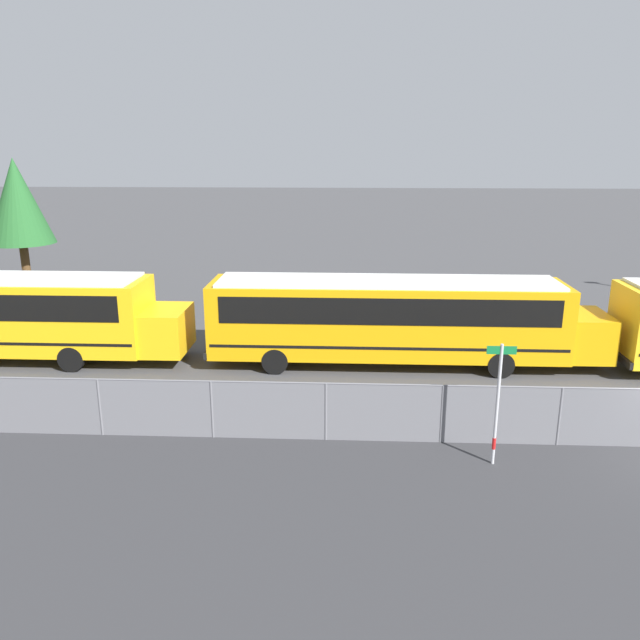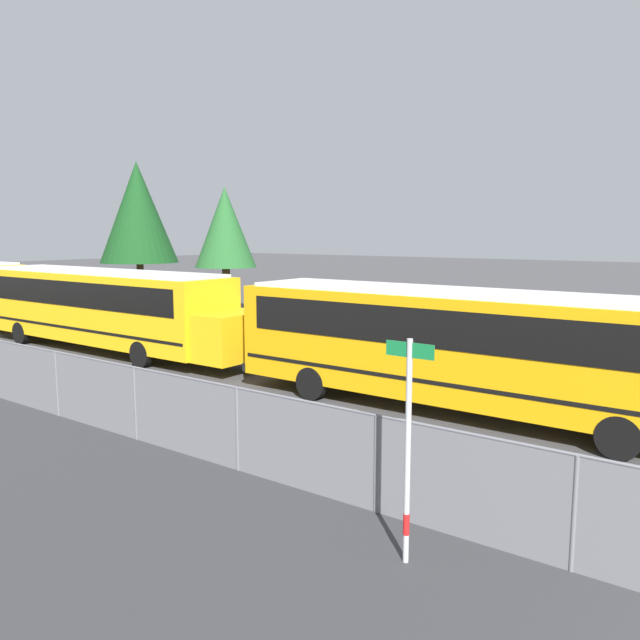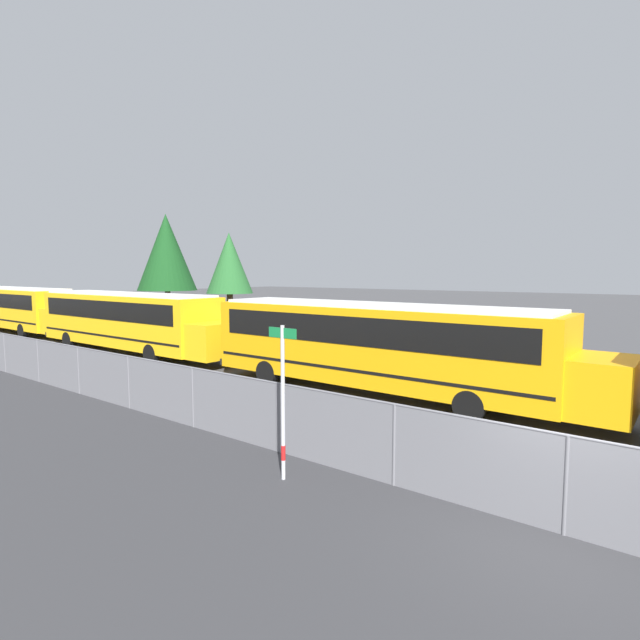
{
  "view_description": "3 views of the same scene",
  "coord_description": "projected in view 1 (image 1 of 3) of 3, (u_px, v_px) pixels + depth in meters",
  "views": [
    {
      "loc": [
        -8.54,
        -15.18,
        7.63
      ],
      "look_at": [
        -9.54,
        5.48,
        1.78
      ],
      "focal_mm": 35.0,
      "sensor_mm": 36.0,
      "label": 1
    },
    {
      "loc": [
        -1.16,
        -8.26,
        4.47
      ],
      "look_at": [
        -12.0,
        6.58,
        1.92
      ],
      "focal_mm": 35.0,
      "sensor_mm": 36.0,
      "label": 2
    },
    {
      "loc": [
        1.5,
        -8.33,
        4.14
      ],
      "look_at": [
        -9.7,
        6.36,
        2.37
      ],
      "focal_mm": 28.0,
      "sensor_mm": 36.0,
      "label": 3
    }
  ],
  "objects": [
    {
      "name": "school_bus_3",
      "position": [
        395.0,
        315.0,
        21.92
      ],
      "size": [
        13.95,
        2.56,
        3.09
      ],
      "color": "orange",
      "rests_on": "ground_plane"
    },
    {
      "name": "street_sign",
      "position": [
        497.0,
        402.0,
        15.0
      ],
      "size": [
        0.7,
        0.09,
        3.11
      ],
      "color": "#B7B7BC",
      "rests_on": "ground_plane"
    },
    {
      "name": "tree_0",
      "position": [
        18.0,
        202.0,
        31.99
      ],
      "size": [
        3.35,
        3.35,
        6.99
      ],
      "color": "#51381E",
      "rests_on": "ground_plane"
    }
  ]
}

